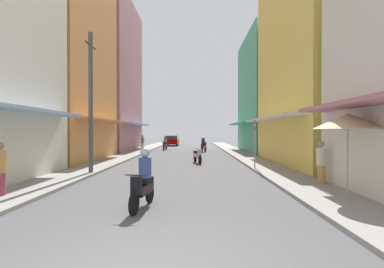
{
  "coord_description": "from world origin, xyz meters",
  "views": [
    {
      "loc": [
        0.82,
        -3.71,
        2.02
      ],
      "look_at": [
        0.64,
        13.05,
        1.88
      ],
      "focal_mm": 26.88,
      "sensor_mm": 36.0,
      "label": 1
    }
  ],
  "objects_px": {
    "vendor_umbrella": "(348,121)",
    "street_sign_no_entry": "(255,137)",
    "pedestrian_far": "(143,141)",
    "utility_pole": "(91,102)",
    "parked_car": "(172,141)",
    "motorbike_silver": "(198,155)",
    "pedestrian_foreground": "(0,171)",
    "motorbike_red": "(204,145)",
    "motorbike_maroon": "(165,144)",
    "motorbike_black": "(143,181)",
    "pedestrian_midway": "(321,164)"
  },
  "relations": [
    {
      "from": "parked_car",
      "to": "vendor_umbrella",
      "type": "distance_m",
      "value": 33.59
    },
    {
      "from": "motorbike_red",
      "to": "pedestrian_foreground",
      "type": "relative_size",
      "value": 1.03
    },
    {
      "from": "vendor_umbrella",
      "to": "street_sign_no_entry",
      "type": "xyz_separation_m",
      "value": [
        -1.29,
        6.68,
        -0.6
      ]
    },
    {
      "from": "street_sign_no_entry",
      "to": "motorbike_red",
      "type": "bearing_deg",
      "value": 99.44
    },
    {
      "from": "vendor_umbrella",
      "to": "parked_car",
      "type": "bearing_deg",
      "value": 103.25
    },
    {
      "from": "vendor_umbrella",
      "to": "street_sign_no_entry",
      "type": "height_order",
      "value": "street_sign_no_entry"
    },
    {
      "from": "pedestrian_foreground",
      "to": "street_sign_no_entry",
      "type": "relative_size",
      "value": 0.64
    },
    {
      "from": "pedestrian_foreground",
      "to": "pedestrian_far",
      "type": "relative_size",
      "value": 1.01
    },
    {
      "from": "motorbike_black",
      "to": "pedestrian_foreground",
      "type": "xyz_separation_m",
      "value": [
        -4.43,
        0.93,
        0.15
      ]
    },
    {
      "from": "motorbike_maroon",
      "to": "parked_car",
      "type": "bearing_deg",
      "value": 90.0
    },
    {
      "from": "motorbike_maroon",
      "to": "parked_car",
      "type": "relative_size",
      "value": 0.44
    },
    {
      "from": "motorbike_maroon",
      "to": "motorbike_black",
      "type": "distance_m",
      "value": 23.91
    },
    {
      "from": "pedestrian_foreground",
      "to": "motorbike_red",
      "type": "bearing_deg",
      "value": 71.77
    },
    {
      "from": "motorbike_silver",
      "to": "vendor_umbrella",
      "type": "xyz_separation_m",
      "value": [
        4.24,
        -9.98,
        1.81
      ]
    },
    {
      "from": "motorbike_silver",
      "to": "pedestrian_midway",
      "type": "bearing_deg",
      "value": -60.02
    },
    {
      "from": "motorbike_maroon",
      "to": "parked_car",
      "type": "xyz_separation_m",
      "value": [
        0.0,
        9.61,
        0.04
      ]
    },
    {
      "from": "utility_pole",
      "to": "street_sign_no_entry",
      "type": "xyz_separation_m",
      "value": [
        7.97,
        1.71,
        -1.67
      ]
    },
    {
      "from": "motorbike_silver",
      "to": "motorbike_black",
      "type": "distance_m",
      "value": 10.87
    },
    {
      "from": "motorbike_silver",
      "to": "motorbike_red",
      "type": "bearing_deg",
      "value": 86.21
    },
    {
      "from": "parked_car",
      "to": "pedestrian_far",
      "type": "xyz_separation_m",
      "value": [
        -2.43,
        -9.81,
        0.21
      ]
    },
    {
      "from": "motorbike_black",
      "to": "pedestrian_far",
      "type": "height_order",
      "value": "pedestrian_far"
    },
    {
      "from": "motorbike_red",
      "to": "motorbike_silver",
      "type": "distance_m",
      "value": 10.37
    },
    {
      "from": "vendor_umbrella",
      "to": "motorbike_red",
      "type": "bearing_deg",
      "value": 99.92
    },
    {
      "from": "motorbike_maroon",
      "to": "pedestrian_foreground",
      "type": "distance_m",
      "value": 23.05
    },
    {
      "from": "pedestrian_midway",
      "to": "vendor_umbrella",
      "type": "height_order",
      "value": "vendor_umbrella"
    },
    {
      "from": "motorbike_red",
      "to": "motorbike_silver",
      "type": "bearing_deg",
      "value": -93.79
    },
    {
      "from": "motorbike_red",
      "to": "motorbike_maroon",
      "type": "xyz_separation_m",
      "value": [
        -4.14,
        2.72,
        0.0
      ]
    },
    {
      "from": "utility_pole",
      "to": "pedestrian_far",
      "type": "bearing_deg",
      "value": 92.76
    },
    {
      "from": "motorbike_black",
      "to": "street_sign_no_entry",
      "type": "relative_size",
      "value": 0.68
    },
    {
      "from": "motorbike_red",
      "to": "motorbike_maroon",
      "type": "bearing_deg",
      "value": 146.63
    },
    {
      "from": "pedestrian_foreground",
      "to": "pedestrian_midway",
      "type": "xyz_separation_m",
      "value": [
        10.43,
        2.09,
        -0.01
      ]
    },
    {
      "from": "pedestrian_far",
      "to": "utility_pole",
      "type": "distance_m",
      "value": 18.06
    },
    {
      "from": "parked_car",
      "to": "street_sign_no_entry",
      "type": "height_order",
      "value": "street_sign_no_entry"
    },
    {
      "from": "motorbike_maroon",
      "to": "utility_pole",
      "type": "distance_m",
      "value": 18.34
    },
    {
      "from": "pedestrian_foreground",
      "to": "pedestrian_midway",
      "type": "height_order",
      "value": "pedestrian_foreground"
    },
    {
      "from": "pedestrian_midway",
      "to": "motorbike_black",
      "type": "bearing_deg",
      "value": -153.29
    },
    {
      "from": "motorbike_red",
      "to": "motorbike_silver",
      "type": "xyz_separation_m",
      "value": [
        -0.68,
        -10.35,
        -0.2
      ]
    },
    {
      "from": "pedestrian_foreground",
      "to": "street_sign_no_entry",
      "type": "bearing_deg",
      "value": 36.26
    },
    {
      "from": "parked_car",
      "to": "motorbike_maroon",
      "type": "bearing_deg",
      "value": -90.0
    },
    {
      "from": "motorbike_silver",
      "to": "pedestrian_foreground",
      "type": "bearing_deg",
      "value": -121.23
    },
    {
      "from": "utility_pole",
      "to": "pedestrian_midway",
      "type": "bearing_deg",
      "value": -16.12
    },
    {
      "from": "motorbike_maroon",
      "to": "utility_pole",
      "type": "relative_size",
      "value": 0.27
    },
    {
      "from": "pedestrian_midway",
      "to": "utility_pole",
      "type": "distance_m",
      "value": 10.2
    },
    {
      "from": "parked_car",
      "to": "street_sign_no_entry",
      "type": "xyz_separation_m",
      "value": [
        6.41,
        -25.98,
        0.98
      ]
    },
    {
      "from": "motorbike_red",
      "to": "pedestrian_foreground",
      "type": "height_order",
      "value": "pedestrian_foreground"
    },
    {
      "from": "parked_car",
      "to": "pedestrian_midway",
      "type": "relative_size",
      "value": 2.46
    },
    {
      "from": "motorbike_maroon",
      "to": "vendor_umbrella",
      "type": "relative_size",
      "value": 0.71
    },
    {
      "from": "pedestrian_midway",
      "to": "utility_pole",
      "type": "bearing_deg",
      "value": 163.88
    },
    {
      "from": "pedestrian_midway",
      "to": "street_sign_no_entry",
      "type": "relative_size",
      "value": 0.63
    },
    {
      "from": "pedestrian_foreground",
      "to": "pedestrian_midway",
      "type": "relative_size",
      "value": 1.02
    }
  ]
}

